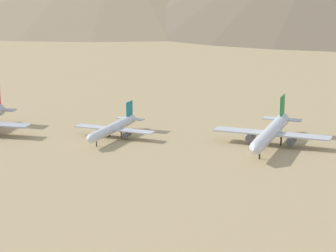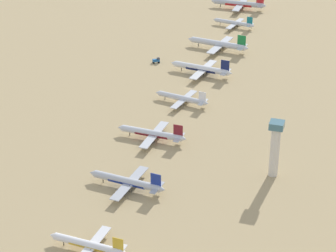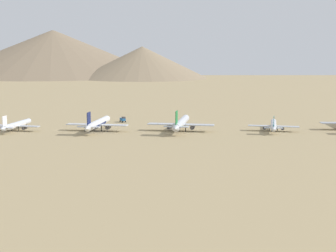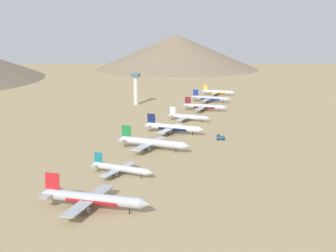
{
  "view_description": "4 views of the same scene",
  "coord_description": "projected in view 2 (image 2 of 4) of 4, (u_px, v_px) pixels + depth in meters",
  "views": [
    {
      "loc": [
        232.53,
        -64.5,
        63.3
      ],
      "look_at": [
        -1.17,
        -111.77,
        5.66
      ],
      "focal_mm": 74.72,
      "sensor_mm": 36.0,
      "label": 1
    },
    {
      "loc": [
        -106.81,
        395.55,
        181.25
      ],
      "look_at": [
        -4.73,
        63.94,
        3.43
      ],
      "focal_mm": 71.55,
      "sensor_mm": 36.0,
      "label": 2
    },
    {
      "loc": [
        -303.73,
        -71.0,
        48.46
      ],
      "look_at": [
        -3.63,
        -67.92,
        3.24
      ],
      "focal_mm": 53.61,
      "sensor_mm": 36.0,
      "label": 3
    },
    {
      "loc": [
        91.0,
        -374.36,
        78.93
      ],
      "look_at": [
        -3.8,
        -31.02,
        6.67
      ],
      "focal_mm": 54.38,
      "sensor_mm": 36.0,
      "label": 4
    }
  ],
  "objects": [
    {
      "name": "control_tower",
      "position": [
        275.0,
        146.0,
        339.78
      ],
      "size": [
        7.2,
        7.2,
        30.98
      ],
      "color": "beige",
      "rests_on": "ground"
    },
    {
      "name": "parked_jet_0",
      "position": [
        239.0,
        4.0,
        601.56
      ],
      "size": [
        51.32,
        41.61,
        14.82
      ],
      "color": "#B2B7C1",
      "rests_on": "ground"
    },
    {
      "name": "parked_jet_5",
      "position": [
        152.0,
        133.0,
        380.21
      ],
      "size": [
        42.35,
        34.41,
        12.21
      ],
      "color": "silver",
      "rests_on": "ground"
    },
    {
      "name": "parked_jet_6",
      "position": [
        128.0,
        182.0,
        334.26
      ],
      "size": [
        42.34,
        34.51,
        12.21
      ],
      "color": "#B2B7C1",
      "rests_on": "ground"
    },
    {
      "name": "service_truck",
      "position": [
        156.0,
        60.0,
        486.43
      ],
      "size": [
        5.7,
        4.72,
        3.9
      ],
      "color": "#1E5999",
      "rests_on": "ground"
    },
    {
      "name": "parked_jet_3",
      "position": [
        202.0,
        69.0,
        465.8
      ],
      "size": [
        46.72,
        38.16,
        13.49
      ],
      "color": "silver",
      "rests_on": "ground"
    },
    {
      "name": "parked_jet_7",
      "position": [
        89.0,
        245.0,
        289.01
      ],
      "size": [
        38.07,
        30.96,
        10.97
      ],
      "color": "white",
      "rests_on": "ground"
    },
    {
      "name": "ground_plane",
      "position": [
        189.0,
        88.0,
        447.06
      ],
      "size": [
        2199.74,
        2199.74,
        0.0
      ],
      "primitive_type": "plane",
      "color": "tan"
    },
    {
      "name": "parked_jet_4",
      "position": [
        182.0,
        98.0,
        423.82
      ],
      "size": [
        37.47,
        30.68,
        10.85
      ],
      "color": "silver",
      "rests_on": "ground"
    },
    {
      "name": "parked_jet_2",
      "position": [
        219.0,
        44.0,
        508.81
      ],
      "size": [
        49.97,
        40.84,
        14.44
      ],
      "color": "silver",
      "rests_on": "ground"
    },
    {
      "name": "parked_jet_1",
      "position": [
        234.0,
        23.0,
        557.21
      ],
      "size": [
        37.47,
        30.7,
        10.86
      ],
      "color": "silver",
      "rests_on": "ground"
    }
  ]
}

